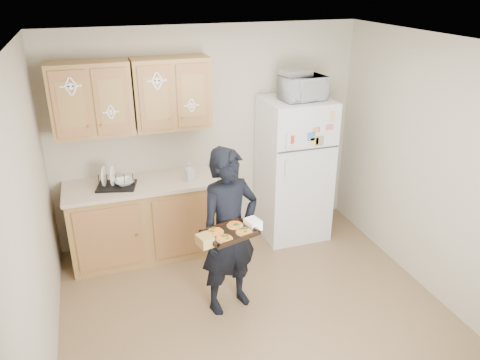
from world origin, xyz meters
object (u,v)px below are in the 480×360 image
Objects in this scene: person at (229,232)px; baking_tray at (230,233)px; microwave at (303,88)px; dish_rack at (116,180)px; refrigerator at (294,169)px.

person reaches higher than baking_tray.
baking_tray is 2.05m from microwave.
microwave is 1.20× the size of dish_rack.
refrigerator is 2.06m from dish_rack.
baking_tray is at bearing -122.42° from person.
dish_rack is (-2.06, 0.02, 0.13)m from refrigerator.
person is (-1.15, -1.13, -0.04)m from refrigerator.
refrigerator is at bearing 28.28° from person.
refrigerator is at bearing 117.21° from microwave.
refrigerator is 0.98m from microwave.
refrigerator is 4.27× the size of dish_rack.
microwave is (0.03, -0.05, 0.98)m from refrigerator.
dish_rack is (-0.82, 1.44, 0.00)m from baking_tray.
microwave is at bearing 26.17° from person.
dish_rack is at bearing 103.63° from baking_tray.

